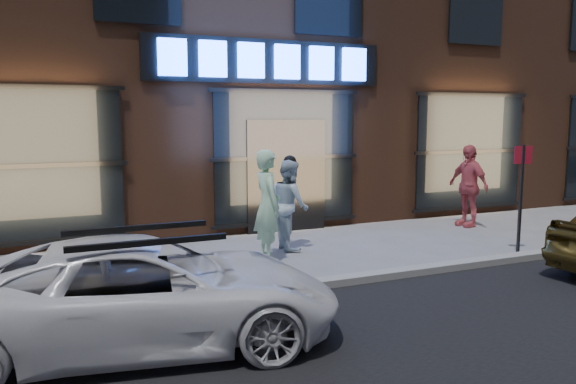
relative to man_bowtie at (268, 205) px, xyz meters
The scene contains 8 objects.
ground 2.40m from the man_bowtie, 54.96° to the right, with size 90.00×90.00×0.00m, color slate.
curb 2.38m from the man_bowtie, 54.96° to the right, with size 60.00×0.25×0.12m, color gray.
storefront_building 7.58m from the man_bowtie, 78.47° to the left, with size 30.20×8.28×10.30m.
man_bowtie is the anchor object (origin of this frame).
man_cap 0.92m from the man_bowtie, 41.68° to the left, with size 0.82×0.64×1.69m, color silver.
passerby 5.32m from the man_bowtie, 10.70° to the left, with size 1.08×0.45×1.85m, color #D2565D.
white_suv 3.87m from the man_bowtie, 131.67° to the right, with size 1.96×4.25×1.18m, color white.
sign_post 4.53m from the man_bowtie, 18.92° to the right, with size 0.31×0.13×1.98m.
Camera 1 is at (-4.73, -7.09, 2.50)m, focal length 35.00 mm.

